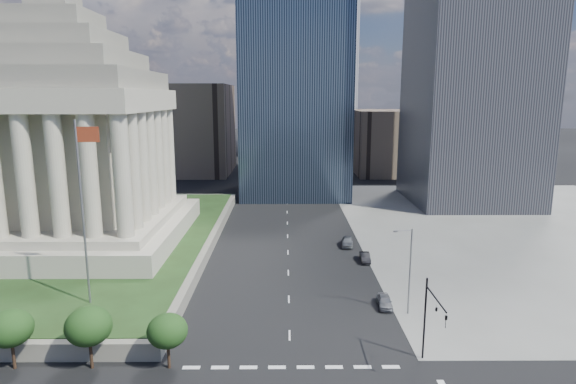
{
  "coord_description": "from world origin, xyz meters",
  "views": [
    {
      "loc": [
        -0.45,
        -25.83,
        24.19
      ],
      "look_at": [
        -0.14,
        23.22,
        14.47
      ],
      "focal_mm": 30.0,
      "sensor_mm": 36.0,
      "label": 1
    }
  ],
  "objects_px": {
    "traffic_signal_ne": "(431,315)",
    "street_lamp_north": "(409,266)",
    "parked_sedan_far": "(347,242)",
    "parked_sedan_near": "(385,301)",
    "flagpole": "(83,203)",
    "war_memorial": "(64,116)",
    "parked_sedan_mid": "(365,257)"
  },
  "relations": [
    {
      "from": "flagpole",
      "to": "traffic_signal_ne",
      "type": "height_order",
      "value": "flagpole"
    },
    {
      "from": "street_lamp_north",
      "to": "war_memorial",
      "type": "bearing_deg",
      "value": 154.08
    },
    {
      "from": "parked_sedan_mid",
      "to": "war_memorial",
      "type": "bearing_deg",
      "value": 175.73
    },
    {
      "from": "street_lamp_north",
      "to": "parked_sedan_far",
      "type": "distance_m",
      "value": 25.8
    },
    {
      "from": "street_lamp_north",
      "to": "parked_sedan_mid",
      "type": "xyz_separation_m",
      "value": [
        -1.83,
        17.66,
        -5.01
      ]
    },
    {
      "from": "war_memorial",
      "to": "parked_sedan_far",
      "type": "relative_size",
      "value": 8.5
    },
    {
      "from": "war_memorial",
      "to": "parked_sedan_far",
      "type": "height_order",
      "value": "war_memorial"
    },
    {
      "from": "war_memorial",
      "to": "street_lamp_north",
      "type": "distance_m",
      "value": 54.92
    },
    {
      "from": "flagpole",
      "to": "parked_sedan_mid",
      "type": "relative_size",
      "value": 5.06
    },
    {
      "from": "flagpole",
      "to": "street_lamp_north",
      "type": "height_order",
      "value": "flagpole"
    },
    {
      "from": "traffic_signal_ne",
      "to": "street_lamp_north",
      "type": "bearing_deg",
      "value": 85.81
    },
    {
      "from": "traffic_signal_ne",
      "to": "parked_sedan_far",
      "type": "height_order",
      "value": "traffic_signal_ne"
    },
    {
      "from": "parked_sedan_mid",
      "to": "parked_sedan_far",
      "type": "height_order",
      "value": "parked_sedan_far"
    },
    {
      "from": "parked_sedan_mid",
      "to": "street_lamp_north",
      "type": "bearing_deg",
      "value": -81.67
    },
    {
      "from": "street_lamp_north",
      "to": "parked_sedan_mid",
      "type": "bearing_deg",
      "value": 95.91
    },
    {
      "from": "parked_sedan_near",
      "to": "parked_sedan_far",
      "type": "xyz_separation_m",
      "value": [
        -1.41,
        23.22,
        0.1
      ]
    },
    {
      "from": "parked_sedan_mid",
      "to": "parked_sedan_far",
      "type": "xyz_separation_m",
      "value": [
        -1.68,
        7.42,
        0.13
      ]
    },
    {
      "from": "parked_sedan_near",
      "to": "parked_sedan_mid",
      "type": "xyz_separation_m",
      "value": [
        0.27,
        15.8,
        -0.03
      ]
    },
    {
      "from": "traffic_signal_ne",
      "to": "parked_sedan_far",
      "type": "distance_m",
      "value": 36.76
    },
    {
      "from": "traffic_signal_ne",
      "to": "parked_sedan_near",
      "type": "distance_m",
      "value": 14.0
    },
    {
      "from": "parked_sedan_near",
      "to": "flagpole",
      "type": "bearing_deg",
      "value": -170.75
    },
    {
      "from": "flagpole",
      "to": "parked_sedan_mid",
      "type": "distance_m",
      "value": 40.18
    },
    {
      "from": "parked_sedan_near",
      "to": "parked_sedan_mid",
      "type": "bearing_deg",
      "value": 93.3
    },
    {
      "from": "war_memorial",
      "to": "flagpole",
      "type": "height_order",
      "value": "war_memorial"
    },
    {
      "from": "war_memorial",
      "to": "parked_sedan_mid",
      "type": "bearing_deg",
      "value": -6.69
    },
    {
      "from": "flagpole",
      "to": "traffic_signal_ne",
      "type": "distance_m",
      "value": 36.69
    },
    {
      "from": "war_memorial",
      "to": "street_lamp_north",
      "type": "xyz_separation_m",
      "value": [
        47.33,
        -23.0,
        -15.74
      ]
    },
    {
      "from": "parked_sedan_far",
      "to": "traffic_signal_ne",
      "type": "bearing_deg",
      "value": -78.14
    },
    {
      "from": "flagpole",
      "to": "parked_sedan_far",
      "type": "distance_m",
      "value": 42.83
    },
    {
      "from": "traffic_signal_ne",
      "to": "street_lamp_north",
      "type": "xyz_separation_m",
      "value": [
        0.83,
        11.3,
        0.41
      ]
    },
    {
      "from": "street_lamp_north",
      "to": "parked_sedan_near",
      "type": "distance_m",
      "value": 5.72
    },
    {
      "from": "parked_sedan_mid",
      "to": "parked_sedan_near",
      "type": "bearing_deg",
      "value": -88.57
    }
  ]
}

